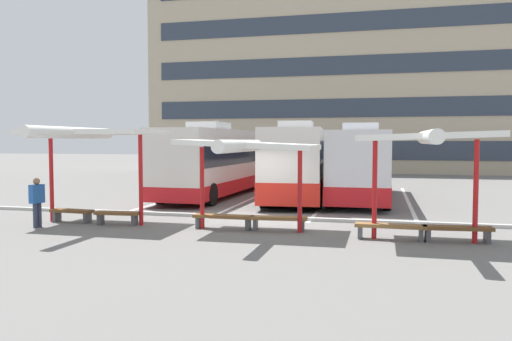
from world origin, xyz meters
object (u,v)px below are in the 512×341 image
Objects in this scene: coach_bus_2 at (362,165)px; bench_4 at (390,228)px; bench_1 at (117,215)px; bench_2 at (223,218)px; bench_3 at (279,220)px; waiting_shelter_2 at (426,139)px; waiting_passenger_0 at (37,199)px; bench_0 at (72,213)px; waiting_shelter_0 at (90,135)px; bench_5 at (457,230)px; coach_bus_1 at (298,163)px; coach_bus_0 at (220,161)px; waiting_shelter_1 at (248,147)px.

bench_4 is (1.15, -9.91, -1.33)m from coach_bus_2.
bench_1 is 3.67m from bench_2.
bench_3 is at bearing 2.04° from bench_1.
waiting_passenger_0 is at bearing -178.10° from waiting_shelter_2.
bench_0 and bench_3 have the same top height.
coach_bus_2 is at bearing 46.66° from waiting_passenger_0.
bench_5 is at bearing -1.31° from waiting_shelter_0.
coach_bus_1 is at bearing 95.37° from bench_3.
coach_bus_0 is 1.06× the size of coach_bus_1.
waiting_shelter_1 is at bearing 178.26° from bench_5.
bench_5 is (5.16, -0.59, 0.00)m from bench_3.
bench_1 is at bearing -92.14° from coach_bus_0.
waiting_shelter_0 is 11.85m from bench_5.
bench_4 is at bearing -50.93° from coach_bus_0.
bench_4 is at bearing -3.07° from bench_0.
coach_bus_2 is 10.42m from waiting_shelter_2.
coach_bus_2 is 6.36× the size of waiting_passenger_0.
bench_5 is at bearing -58.96° from coach_bus_1.
waiting_shelter_0 reaches higher than bench_0.
coach_bus_0 reaches higher than coach_bus_1.
bench_0 is at bearing -102.43° from coach_bus_0.
waiting_shelter_0 is (-1.27, -10.10, 1.27)m from coach_bus_0.
bench_3 is (6.37, 0.33, -2.69)m from waiting_shelter_0.
waiting_passenger_0 is at bearing -168.48° from bench_2.
bench_3 is 3.43m from bench_4.
bench_2 is at bearing -177.68° from bench_3.
bench_3 is (0.89, -9.47, -1.37)m from coach_bus_1.
bench_1 is (-7.68, -9.45, -1.34)m from coach_bus_2.
bench_1 is at bearing -129.09° from coach_bus_2.
waiting_shelter_1 reaches higher than bench_4.
coach_bus_2 is at bearing 44.58° from bench_0.
bench_3 is (5.47, 0.20, 0.01)m from bench_1.
coach_bus_1 is at bearing 116.46° from waiting_shelter_2.
waiting_shelter_0 is at bearing 179.17° from waiting_shelter_1.
waiting_passenger_0 reaches higher than bench_5.
bench_3 is 0.91× the size of bench_4.
coach_bus_1 is at bearing 89.94° from waiting_shelter_1.
coach_bus_0 is 2.72× the size of waiting_shelter_1.
bench_1 and bench_3 have the same top height.
waiting_passenger_0 is at bearing -170.59° from bench_3.
bench_0 is 0.80× the size of bench_2.
coach_bus_0 reaches higher than bench_1.
waiting_shelter_0 is 2.85m from bench_0.
coach_bus_2 is 10.07m from bench_4.
waiting_passenger_0 is (-12.00, -0.40, -1.93)m from waiting_shelter_2.
coach_bus_2 is 2.27× the size of waiting_shelter_2.
coach_bus_0 is 10.48m from bench_2.
bench_0 is at bearing -135.42° from coach_bus_2.
bench_1 is 2.59m from waiting_passenger_0.
bench_5 is at bearing -6.51° from bench_3.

